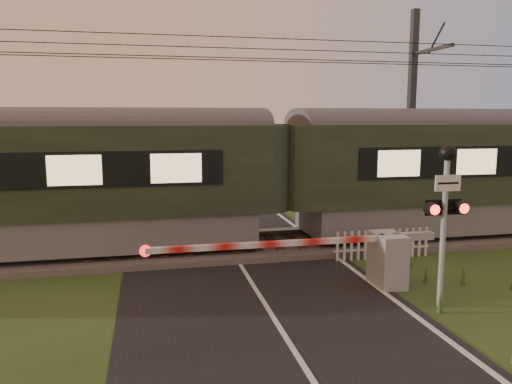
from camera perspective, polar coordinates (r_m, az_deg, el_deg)
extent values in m
plane|color=#2A461B|center=(8.96, 3.99, -17.18)|extent=(160.00, 160.00, 0.00)
cube|color=black|center=(8.95, 3.99, -17.13)|extent=(6.00, 140.00, 0.02)
cube|color=#47423D|center=(14.92, -3.00, -6.30)|extent=(140.00, 3.40, 0.24)
cube|color=slate|center=(14.18, -2.54, -6.25)|extent=(140.00, 0.08, 0.14)
cube|color=slate|center=(15.56, -3.43, -4.92)|extent=(140.00, 0.08, 0.14)
cube|color=#2D2116|center=(14.89, -3.00, -5.81)|extent=(0.24, 2.20, 0.06)
cylinder|color=black|center=(14.21, -2.98, 15.08)|extent=(120.00, 0.02, 0.02)
cylinder|color=black|center=(14.80, -3.36, 14.82)|extent=(120.00, 0.02, 0.02)
cylinder|color=black|center=(14.59, -3.19, 17.29)|extent=(120.00, 0.02, 0.02)
cylinder|color=black|center=(14.54, -3.18, 16.12)|extent=(120.00, 0.02, 0.02)
cube|color=gray|center=(12.03, 14.79, -7.50)|extent=(0.62, 0.95, 1.23)
cylinder|color=gray|center=(11.96, 14.06, -7.57)|extent=(0.13, 0.13, 1.23)
cube|color=gray|center=(12.18, 17.48, -4.85)|extent=(1.01, 0.18, 0.18)
cube|color=red|center=(10.93, 1.54, -5.98)|extent=(5.29, 0.12, 0.12)
cylinder|color=red|center=(10.64, -12.54, -6.60)|extent=(0.25, 0.04, 0.25)
cylinder|color=gray|center=(10.86, 20.60, -4.58)|extent=(0.11, 0.11, 3.04)
cube|color=white|center=(10.62, 21.08, 0.95)|extent=(0.56, 0.03, 0.32)
sphere|color=black|center=(10.62, 21.07, 4.20)|extent=(0.32, 0.32, 0.32)
cube|color=black|center=(10.75, 20.76, -1.68)|extent=(0.76, 0.06, 0.06)
cylinder|color=#FF140C|center=(10.43, 19.79, -1.93)|extent=(0.20, 0.02, 0.20)
cylinder|color=#FF140C|center=(10.78, 22.72, -1.76)|extent=(0.20, 0.02, 0.20)
cube|color=black|center=(10.79, 20.61, -1.64)|extent=(0.81, 0.02, 0.32)
cube|color=silver|center=(14.31, 14.19, -6.30)|extent=(2.84, 0.04, 0.06)
cube|color=silver|center=(14.23, 14.24, -4.86)|extent=(2.84, 0.04, 0.06)
cube|color=#2D2D30|center=(18.96, 17.25, 7.95)|extent=(0.24, 0.24, 7.61)
cube|color=#2D2D30|center=(18.09, 19.43, 15.09)|extent=(0.11, 2.40, 0.11)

